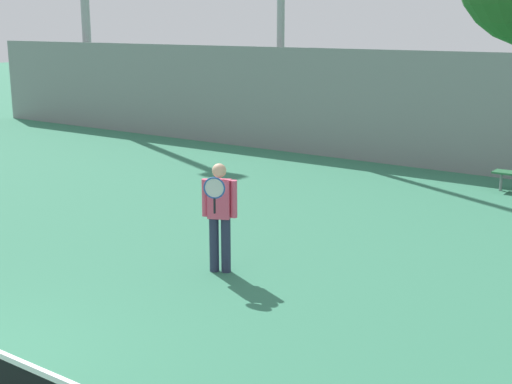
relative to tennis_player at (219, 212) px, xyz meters
The scene contains 2 objects.
tennis_player is the anchor object (origin of this frame).
back_fence 8.95m from the tennis_player, 92.77° to the left, with size 33.44×0.06×2.90m.
Camera 1 is at (6.63, -3.10, 3.57)m, focal length 50.00 mm.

